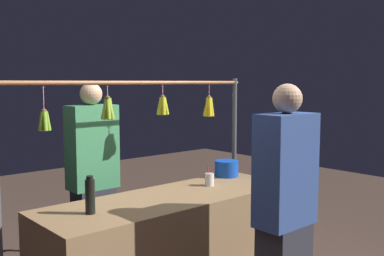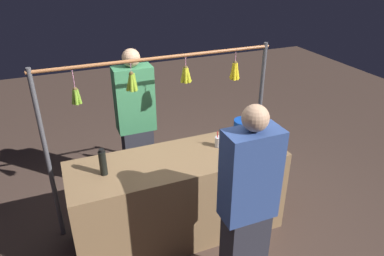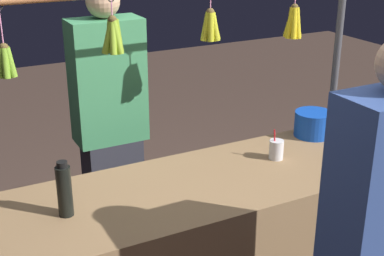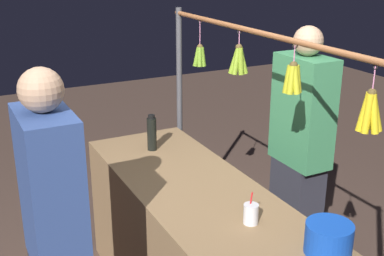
{
  "view_description": "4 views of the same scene",
  "coord_description": "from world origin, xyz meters",
  "px_view_note": "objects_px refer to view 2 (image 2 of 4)",
  "views": [
    {
      "loc": [
        2.11,
        2.61,
        1.77
      ],
      "look_at": [
        -0.2,
        0.0,
        1.41
      ],
      "focal_mm": 42.17,
      "sensor_mm": 36.0,
      "label": 1
    },
    {
      "loc": [
        0.96,
        2.7,
        2.68
      ],
      "look_at": [
        -0.14,
        0.0,
        1.2
      ],
      "focal_mm": 33.33,
      "sensor_mm": 36.0,
      "label": 2
    },
    {
      "loc": [
        1.16,
        2.07,
        2.11
      ],
      "look_at": [
        0.08,
        0.0,
        1.19
      ],
      "focal_mm": 51.02,
      "sensor_mm": 36.0,
      "label": 3
    },
    {
      "loc": [
        -2.32,
        1.22,
        2.2
      ],
      "look_at": [
        0.09,
        0.0,
        1.25
      ],
      "focal_mm": 47.34,
      "sensor_mm": 36.0,
      "label": 4
    }
  ],
  "objects_px": {
    "water_bottle": "(103,163)",
    "customer_person": "(247,211)",
    "blue_bucket": "(244,126)",
    "vendor_person": "(136,126)",
    "drink_cup": "(219,142)"
  },
  "relations": [
    {
      "from": "water_bottle",
      "to": "customer_person",
      "type": "bearing_deg",
      "value": 137.52
    },
    {
      "from": "blue_bucket",
      "to": "vendor_person",
      "type": "height_order",
      "value": "vendor_person"
    },
    {
      "from": "drink_cup",
      "to": "vendor_person",
      "type": "bearing_deg",
      "value": -51.93
    },
    {
      "from": "water_bottle",
      "to": "vendor_person",
      "type": "relative_size",
      "value": 0.14
    },
    {
      "from": "customer_person",
      "to": "blue_bucket",
      "type": "bearing_deg",
      "value": -118.08
    },
    {
      "from": "vendor_person",
      "to": "water_bottle",
      "type": "bearing_deg",
      "value": 59.97
    },
    {
      "from": "blue_bucket",
      "to": "customer_person",
      "type": "height_order",
      "value": "customer_person"
    },
    {
      "from": "vendor_person",
      "to": "customer_person",
      "type": "relative_size",
      "value": 1.0
    },
    {
      "from": "drink_cup",
      "to": "customer_person",
      "type": "relative_size",
      "value": 0.09
    },
    {
      "from": "water_bottle",
      "to": "blue_bucket",
      "type": "relative_size",
      "value": 1.17
    },
    {
      "from": "blue_bucket",
      "to": "drink_cup",
      "type": "height_order",
      "value": "drink_cup"
    },
    {
      "from": "blue_bucket",
      "to": "customer_person",
      "type": "relative_size",
      "value": 0.12
    },
    {
      "from": "water_bottle",
      "to": "drink_cup",
      "type": "height_order",
      "value": "water_bottle"
    },
    {
      "from": "drink_cup",
      "to": "vendor_person",
      "type": "height_order",
      "value": "vendor_person"
    },
    {
      "from": "customer_person",
      "to": "vendor_person",
      "type": "bearing_deg",
      "value": -76.0
    }
  ]
}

